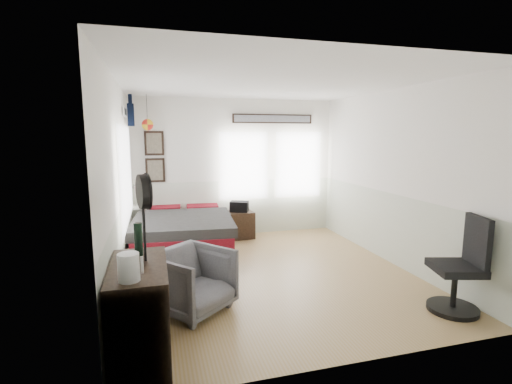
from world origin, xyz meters
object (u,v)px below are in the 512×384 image
(armchair, at_px, (192,281))
(nightstand, at_px, (239,225))
(dresser, at_px, (140,314))
(bed, at_px, (184,236))
(task_chair, at_px, (461,273))

(armchair, relative_size, nightstand, 1.51)
(dresser, xyz_separation_m, armchair, (0.54, 0.85, -0.09))
(bed, distance_m, task_chair, 4.06)
(dresser, distance_m, task_chair, 3.48)
(armchair, bearing_deg, dresser, -161.97)
(nightstand, height_order, task_chair, task_chair)
(dresser, distance_m, nightstand, 4.09)
(bed, relative_size, armchair, 2.85)
(bed, distance_m, nightstand, 1.38)
(armchair, height_order, task_chair, task_chair)
(armchair, xyz_separation_m, nightstand, (1.20, 2.84, -0.10))
(dresser, bearing_deg, armchair, 57.88)
(dresser, height_order, nightstand, dresser)
(armchair, xyz_separation_m, task_chair, (2.94, -0.82, 0.09))
(dresser, height_order, armchair, dresser)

